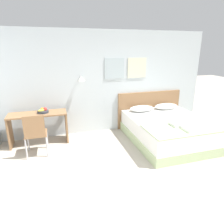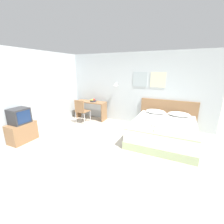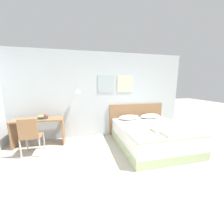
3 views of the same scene
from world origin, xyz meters
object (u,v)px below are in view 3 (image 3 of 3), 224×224
desk (39,126)px  desk_chair (30,134)px  pillow_left (129,117)px  pillow_right (150,116)px  fruit_bowl (43,117)px  folded_towel_mid_bed (171,133)px  folded_towel_near_foot (159,130)px  throw_blanket (165,133)px  headboard (136,118)px  bed (151,136)px

desk → desk_chair: size_ratio=1.40×
pillow_left → desk_chair: size_ratio=0.72×
desk_chair → pillow_right: bearing=10.7°
pillow_left → fruit_bowl: (-2.53, -0.02, 0.16)m
pillow_right → fruit_bowl: size_ratio=2.61×
pillow_left → folded_towel_mid_bed: bearing=-75.2°
folded_towel_near_foot → throw_blanket: bearing=-61.9°
pillow_right → desk_chair: 3.50m
folded_towel_mid_bed → fruit_bowl: 3.31m
folded_towel_mid_bed → desk_chair: bearing=163.9°
headboard → pillow_right: (0.38, -0.27, 0.13)m
bed → pillow_left: bearing=115.3°
folded_towel_near_foot → desk_chair: size_ratio=0.33×
pillow_right → desk_chair: (-3.44, -0.65, -0.09)m
bed → pillow_left: 0.95m
folded_towel_near_foot → desk_chair: bearing=168.6°
pillow_left → throw_blanket: 1.45m
folded_towel_mid_bed → desk_chair: 3.22m
headboard → pillow_right: bearing=-36.2°
folded_towel_mid_bed → headboard: bearing=91.0°
headboard → throw_blanket: bearing=-90.0°
throw_blanket → folded_towel_mid_bed: bearing=-77.5°
headboard → pillow_right: 0.48m
bed → folded_towel_near_foot: (-0.08, -0.46, 0.34)m
throw_blanket → desk_chair: desk_chair is taller
pillow_right → folded_towel_near_foot: (-0.45, -1.25, -0.02)m
folded_towel_near_foot → pillow_left: bearing=103.4°
throw_blanket → folded_towel_mid_bed: folded_towel_mid_bed is taller
bed → desk_chair: 3.08m
desk_chair → throw_blanket: bearing=-13.7°
headboard → folded_towel_near_foot: headboard is taller
pillow_left → pillow_right: 0.75m
pillow_right → desk: size_ratio=0.51×
pillow_right → folded_towel_near_foot: 1.33m
fruit_bowl → bed: bearing=-15.0°
fruit_bowl → pillow_left: bearing=0.4°
desk → desk_chair: desk_chair is taller
bed → folded_towel_near_foot: folded_towel_near_foot is taller
headboard → throw_blanket: (0.00, -1.67, 0.07)m
throw_blanket → fruit_bowl: size_ratio=6.73×
throw_blanket → headboard: bearing=90.0°
folded_towel_mid_bed → desk_chair: desk_chair is taller
folded_towel_near_foot → folded_towel_mid_bed: bearing=-69.3°
headboard → fruit_bowl: bearing=-174.3°
pillow_left → throw_blanket: size_ratio=0.39×
folded_towel_mid_bed → fruit_bowl: bearing=152.5°
headboard → folded_towel_near_foot: 1.53m
folded_towel_near_foot → desk_chair: desk_chair is taller
bed → fruit_bowl: 3.05m
pillow_right → desk_chair: desk_chair is taller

